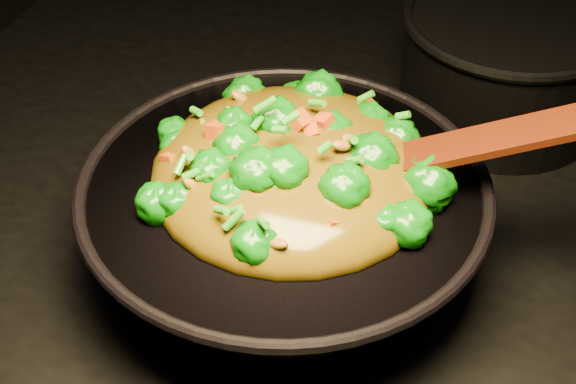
% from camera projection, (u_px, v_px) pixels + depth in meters
% --- Properties ---
extents(wok, '(0.38, 0.38, 0.11)m').
position_uv_depth(wok, '(284.00, 228.00, 0.85)').
color(wok, black).
rests_on(wok, stovetop).
extents(stir_fry, '(0.28, 0.28, 0.09)m').
position_uv_depth(stir_fry, '(293.00, 140.00, 0.80)').
color(stir_fry, '#0C7108').
rests_on(stir_fry, wok).
extents(spatula, '(0.27, 0.10, 0.11)m').
position_uv_depth(spatula, '(458.00, 147.00, 0.79)').
color(spatula, '#310C03').
rests_on(spatula, wok).
extents(back_pot, '(0.28, 0.28, 0.14)m').
position_uv_depth(back_pot, '(505.00, 65.00, 1.04)').
color(back_pot, black).
rests_on(back_pot, stovetop).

